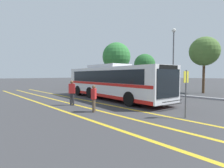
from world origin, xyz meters
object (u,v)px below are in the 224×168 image
transit_bus (112,81)px  tree_0 (204,52)px  pedestrian_1 (94,97)px  tree_2 (145,65)px  bus_stop_sign (186,88)px  parked_car_2 (147,88)px  parked_car_0 (84,83)px  pedestrian_0 (72,91)px  tree_3 (116,57)px  parked_car_1 (110,85)px  street_lamp (173,52)px

transit_bus → tree_0: bearing=168.1°
transit_bus → pedestrian_1: size_ratio=7.76×
pedestrian_1 → tree_2: tree_2 is taller
pedestrian_1 → tree_2: bearing=168.4°
transit_bus → bus_stop_sign: (7.43, -1.81, -0.08)m
tree_2 → parked_car_2: bearing=-49.7°
transit_bus → tree_2: size_ratio=2.40×
transit_bus → tree_2: (-3.57, 9.18, 1.95)m
parked_car_0 → parked_car_2: 12.26m
bus_stop_sign → pedestrian_0: bearing=-66.2°
pedestrian_1 → tree_0: bearing=141.1°
tree_0 → tree_2: size_ratio=1.30×
parked_car_0 → tree_0: tree_0 is taller
pedestrian_1 → tree_3: (-14.41, 15.28, 4.45)m
pedestrian_0 → parked_car_2: bearing=40.3°
parked_car_2 → tree_0: 8.17m
transit_bus → parked_car_0: 13.14m
parked_car_1 → tree_2: tree_2 is taller
street_lamp → tree_0: street_lamp is taller
parked_car_2 → street_lamp: 4.76m
parked_car_0 → pedestrian_0: 15.60m
pedestrian_0 → transit_bus: bearing=44.7°
parked_car_0 → tree_0: (15.52, 6.20, 4.03)m
parked_car_0 → tree_0: 17.19m
street_lamp → tree_0: (1.56, 4.05, 0.21)m
parked_car_0 → pedestrian_1: (15.45, -9.27, 0.10)m
pedestrian_0 → street_lamp: size_ratio=0.25×
parked_car_2 → transit_bus: bearing=176.2°
bus_stop_sign → tree_3: (-18.53, 12.77, 3.83)m
pedestrian_0 → parked_car_0: bearing=92.0°
tree_0 → pedestrian_1: bearing=-90.3°
parked_car_0 → parked_car_2: bearing=-87.8°
pedestrian_1 → parked_car_1: bearing=-173.7°
parked_car_0 → tree_0: size_ratio=0.76×
parked_car_2 → parked_car_1: bearing=89.2°
parked_car_1 → tree_2: 5.68m
parked_car_2 → street_lamp: bearing=-39.5°
parked_car_0 → tree_2: (8.58, 4.23, 2.76)m
tree_3 → parked_car_0: bearing=-99.9°
pedestrian_1 → street_lamp: size_ratio=0.22×
parked_car_2 → street_lamp: street_lamp is taller
parked_car_1 → parked_car_2: (5.75, 0.17, -0.02)m
transit_bus → bus_stop_sign: 7.65m
pedestrian_1 → tree_0: tree_0 is taller
transit_bus → tree_0: (3.38, 11.15, 3.22)m
parked_car_1 → pedestrian_1: 12.68m
parked_car_0 → street_lamp: (13.96, 2.15, 3.81)m
parked_car_0 → bus_stop_sign: bearing=-106.3°
street_lamp → tree_2: size_ratio=1.40×
parked_car_0 → pedestrian_1: bearing=-118.2°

